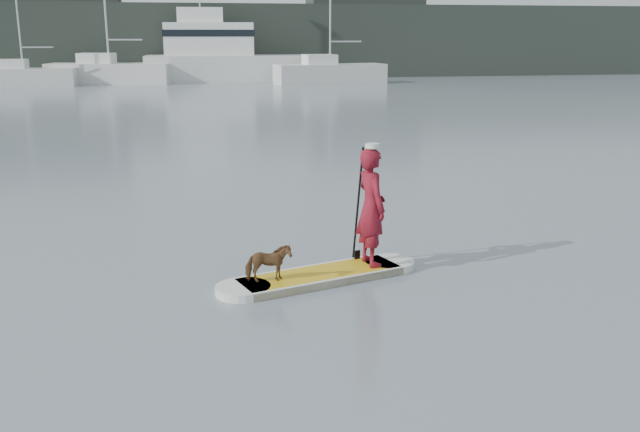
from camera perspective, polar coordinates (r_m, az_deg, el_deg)
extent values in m
plane|color=slate|center=(10.51, -19.72, -6.62)|extent=(140.00, 140.00, 0.00)
cube|color=gold|center=(10.80, 0.00, -4.84)|extent=(2.62, 1.51, 0.12)
cylinder|color=silver|center=(10.30, -6.18, -5.89)|extent=(0.80, 0.80, 0.12)
cylinder|color=silver|center=(11.41, 5.56, -3.84)|extent=(0.80, 0.80, 0.12)
cube|color=silver|center=(11.11, -0.90, -4.28)|extent=(2.41, 0.80, 0.12)
cube|color=silver|center=(10.49, 0.96, -5.42)|extent=(2.41, 0.80, 0.12)
imported|color=maroon|center=(10.95, 4.13, 0.72)|extent=(0.55, 0.73, 1.83)
cylinder|color=silver|center=(10.77, 4.22, 5.62)|extent=(0.22, 0.22, 0.07)
imported|color=brown|center=(10.34, -4.16, -3.79)|extent=(0.67, 0.34, 0.55)
cylinder|color=black|center=(11.19, 3.05, 0.86)|extent=(0.12, 0.29, 1.89)
cube|color=black|center=(11.44, 2.99, -3.53)|extent=(0.10, 0.05, 0.32)
cube|color=silver|center=(55.10, -22.60, 10.20)|extent=(7.03, 2.43, 1.26)
cube|color=white|center=(55.21, -23.42, 11.11)|extent=(1.98, 1.66, 0.63)
cylinder|color=#B7B7BC|center=(55.05, -23.12, 15.40)|extent=(0.13, 0.13, 8.79)
cylinder|color=#B7B7BC|center=(54.81, -21.69, 12.43)|extent=(2.15, 0.12, 0.09)
cube|color=silver|center=(56.19, -16.47, 10.88)|extent=(9.24, 4.22, 1.48)
cube|color=white|center=(56.39, -17.44, 11.95)|extent=(2.78, 2.32, 0.74)
cylinder|color=#B7B7BC|center=(55.80, -15.36, 13.44)|extent=(2.53, 0.53, 0.11)
cube|color=silver|center=(54.03, 0.81, 11.30)|extent=(8.38, 3.54, 1.42)
cube|color=white|center=(53.73, -0.03, 12.43)|extent=(2.47, 2.10, 0.71)
cylinder|color=#B7B7BC|center=(54.34, 2.08, 13.78)|extent=(2.44, 0.38, 0.10)
cube|color=silver|center=(57.01, -7.52, 11.63)|extent=(12.38, 4.42, 1.99)
cube|color=white|center=(56.95, -8.86, 13.82)|extent=(6.86, 3.37, 2.44)
cube|color=white|center=(56.98, -9.57, 15.57)|extent=(3.52, 2.25, 1.11)
cube|color=black|center=(56.95, -8.88, 14.26)|extent=(6.98, 3.46, 0.50)
cube|color=black|center=(62.74, -12.79, 13.48)|extent=(90.00, 6.00, 6.00)
cube|color=black|center=(64.79, -21.98, 14.16)|extent=(14.00, 4.00, 9.00)
cube|color=black|center=(65.76, 3.59, 14.69)|extent=(10.00, 4.00, 8.00)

